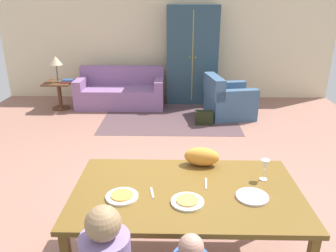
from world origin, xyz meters
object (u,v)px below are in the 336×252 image
Objects in this scene: armchair at (227,101)px; armoire at (192,55)px; plate_near_woman at (252,197)px; book_lower at (67,82)px; handbag at (204,118)px; plate_near_child at (187,202)px; wine_glass at (265,166)px; book_upper at (68,80)px; dining_table at (186,197)px; side_table at (59,91)px; cat at (202,157)px; table_lamp at (56,61)px; couch at (121,92)px; plate_near_man at (122,197)px.

armoire reaches higher than armchair.
plate_near_woman is 1.14× the size of book_lower.
armchair is 3.12× the size of handbag.
plate_near_child is at bearing -170.93° from plate_near_woman.
wine_glass is 0.09× the size of armoire.
book_upper is (-3.27, 0.40, 0.30)m from armchair.
side_table is (-2.54, 4.44, -0.32)m from dining_table.
table_lamp is (-2.69, 4.00, 0.16)m from cat.
armchair is at bearing 83.87° from plate_near_woman.
plate_near_woman is 0.78× the size of handbag.
plate_near_woman is 5.13m from couch.
couch is (-0.77, 4.82, -0.47)m from plate_near_man.
cat is at bearing 76.29° from plate_near_child.
plate_near_man is 4.90m from couch.
side_table is 1.81× the size of handbag.
dining_table is at bearing -97.21° from handbag.
plate_near_child is 0.51m from plate_near_woman.
table_lamp is (-2.04, 4.56, 0.24)m from plate_near_man.
book_upper is 0.69× the size of handbag.
plate_near_child is at bearing -63.19° from book_upper.
wine_glass reaches higher than plate_near_woman.
side_table is at bearing 119.78° from dining_table.
book_upper is at bearing 122.00° from plate_near_woman.
plate_near_man is 0.43× the size of side_table.
cat is at bearing -58.18° from book_upper.
cat is 3.20m from handbag.
armchair is at bearing 85.71° from wine_glass.
plate_near_child is (0.50, -0.06, 0.00)m from plate_near_man.
plate_near_woman is 5.47m from table_lamp.
armchair is 4.54× the size of book_lower.
armoire is at bearing 14.26° from book_lower.
cat is 4.71m from book_upper.
plate_near_man is at bearing -109.21° from armchair.
armchair reaches higher than side_table.
wine_glass is 0.58× the size of handbag.
armchair is (0.44, 4.13, -0.45)m from plate_near_woman.
dining_table is at bearing -93.08° from armoire.
cat is at bearing -57.75° from book_lower.
dining_table is 5.12m from table_lamp.
book_lower is at bearing 125.48° from wine_glass.
wine_glass reaches higher than cat.
side_table is at bearing 178.68° from book_upper.
plate_near_woman is at bearing 1.14° from plate_near_man.
side_table is at bearing 123.83° from plate_near_woman.
couch is 1.75m from armoire.
handbag is (2.79, -0.85, -0.46)m from book_lower.
cat is 0.15× the size of armoire.
plate_near_man reaches higher than book_lower.
plate_near_woman reaches higher than side_table.
book_upper is (-2.33, 4.43, -0.07)m from dining_table.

